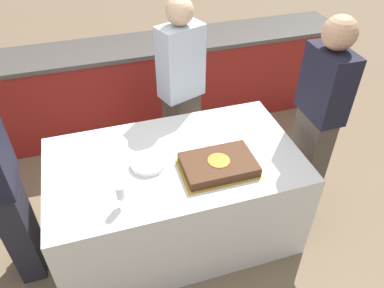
# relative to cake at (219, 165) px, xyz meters

# --- Properties ---
(ground_plane) EXTENTS (14.00, 14.00, 0.00)m
(ground_plane) POSITION_rel_cake_xyz_m (-0.26, 0.18, -0.80)
(ground_plane) COLOR #7A664C
(back_counter) EXTENTS (4.40, 0.58, 0.92)m
(back_counter) POSITION_rel_cake_xyz_m (-0.26, 1.75, -0.34)
(back_counter) COLOR maroon
(back_counter) RESTS_ON ground_plane
(dining_table) EXTENTS (1.74, 0.99, 0.77)m
(dining_table) POSITION_rel_cake_xyz_m (-0.26, 0.18, -0.42)
(dining_table) COLOR white
(dining_table) RESTS_ON ground_plane
(cake) EXTENTS (0.52, 0.36, 0.07)m
(cake) POSITION_rel_cake_xyz_m (0.00, 0.00, 0.00)
(cake) COLOR gold
(cake) RESTS_ON dining_table
(plate_stack) EXTENTS (0.24, 0.24, 0.04)m
(plate_stack) POSITION_rel_cake_xyz_m (-0.44, 0.17, -0.02)
(plate_stack) COLOR white
(plate_stack) RESTS_ON dining_table
(wine_glass) EXTENTS (0.06, 0.06, 0.16)m
(wine_glass) POSITION_rel_cake_xyz_m (-0.66, -0.13, 0.07)
(wine_glass) COLOR white
(wine_glass) RESTS_ON dining_table
(side_plate_near_cake) EXTENTS (0.20, 0.20, 0.00)m
(side_plate_near_cake) POSITION_rel_cake_xyz_m (0.06, 0.33, -0.03)
(side_plate_near_cake) COLOR white
(side_plate_near_cake) RESTS_ON dining_table
(side_plate_right_edge) EXTENTS (0.20, 0.20, 0.00)m
(side_plate_right_edge) POSITION_rel_cake_xyz_m (0.27, 0.25, -0.03)
(side_plate_right_edge) COLOR white
(side_plate_right_edge) RESTS_ON dining_table
(person_cutting_cake) EXTENTS (0.39, 0.31, 1.61)m
(person_cutting_cake) POSITION_rel_cake_xyz_m (-0.00, 0.90, 0.04)
(person_cutting_cake) COLOR #4C4238
(person_cutting_cake) RESTS_ON ground_plane
(person_seated_left) EXTENTS (0.20, 0.34, 1.56)m
(person_seated_left) POSITION_rel_cake_xyz_m (-1.35, 0.18, 0.01)
(person_seated_left) COLOR #282833
(person_seated_left) RESTS_ON ground_plane
(person_seated_right) EXTENTS (0.22, 0.37, 1.64)m
(person_seated_right) POSITION_rel_cake_xyz_m (0.83, 0.18, 0.06)
(person_seated_right) COLOR #4C4238
(person_seated_right) RESTS_ON ground_plane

